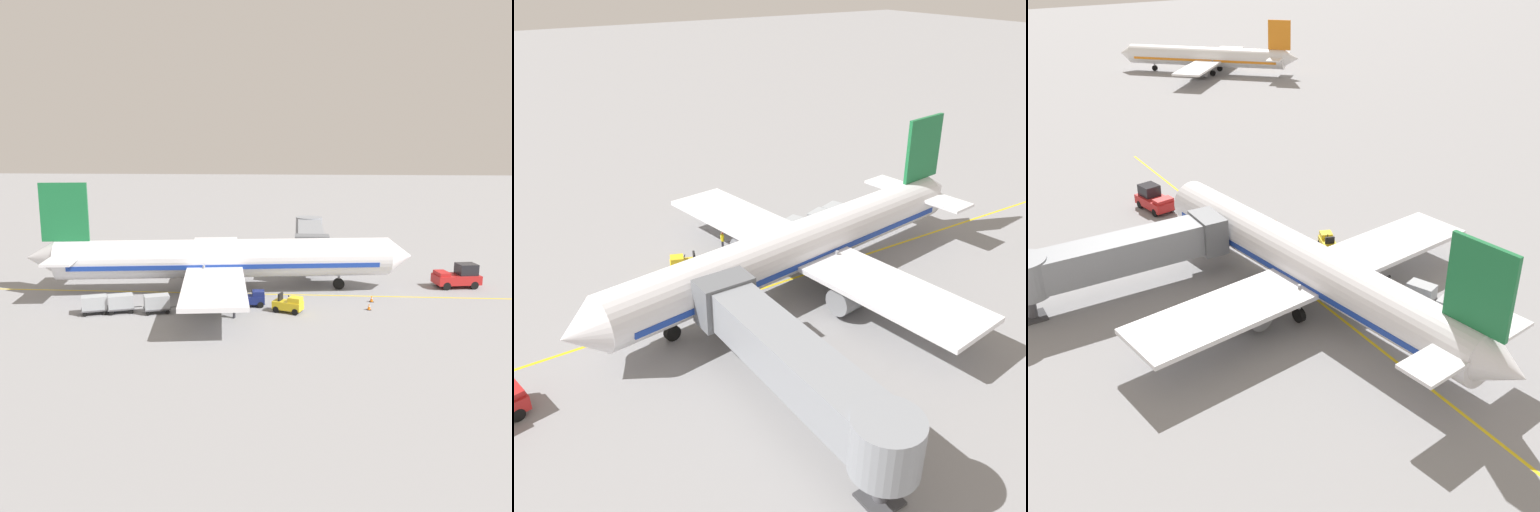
{
  "view_description": "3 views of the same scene",
  "coord_description": "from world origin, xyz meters",
  "views": [
    {
      "loc": [
        51.55,
        6.62,
        14.34
      ],
      "look_at": [
        0.16,
        2.85,
        3.76
      ],
      "focal_mm": 39.12,
      "sensor_mm": 36.0,
      "label": 1
    },
    {
      "loc": [
        -32.4,
        22.79,
        22.47
      ],
      "look_at": [
        -2.5,
        3.23,
        4.14
      ],
      "focal_mm": 40.63,
      "sensor_mm": 36.0,
      "label": 2
    },
    {
      "loc": [
        -25.21,
        -36.76,
        26.51
      ],
      "look_at": [
        -2.15,
        0.76,
        3.79
      ],
      "focal_mm": 46.1,
      "sensor_mm": 36.0,
      "label": 3
    }
  ],
  "objects": [
    {
      "name": "baggage_tug_lead",
      "position": [
        4.06,
        2.76,
        0.71
      ],
      "size": [
        1.43,
        2.57,
        1.62
      ],
      "color": "navy",
      "rests_on": "ground"
    },
    {
      "name": "gate_lead_in_line",
      "position": [
        0.0,
        0.0,
        0.0
      ],
      "size": [
        0.24,
        80.0,
        0.01
      ],
      "primitive_type": "cube",
      "color": "gold",
      "rests_on": "ground"
    },
    {
      "name": "baggage_cart_third_in_train",
      "position": [
        7.33,
        -10.35,
        0.95
      ],
      "size": [
        2.0,
        2.95,
        1.58
      ],
      "color": "#4C4C51",
      "rests_on": "ground"
    },
    {
      "name": "baggage_cart_front",
      "position": [
        6.65,
        -5.15,
        0.95
      ],
      "size": [
        2.0,
        2.95,
        1.58
      ],
      "color": "#4C4C51",
      "rests_on": "ground"
    },
    {
      "name": "parked_airliner",
      "position": [
        -0.82,
        -0.49,
        3.19
      ],
      "size": [
        30.43,
        37.31,
        10.63
      ],
      "color": "silver",
      "rests_on": "ground"
    },
    {
      "name": "safety_cone_nose_right",
      "position": [
        1.91,
        13.57,
        0.29
      ],
      "size": [
        0.36,
        0.36,
        0.59
      ],
      "color": "black",
      "rests_on": "ground"
    },
    {
      "name": "safety_cone_nose_left",
      "position": [
        4.45,
        13.02,
        0.29
      ],
      "size": [
        0.36,
        0.36,
        0.59
      ],
      "color": "black",
      "rests_on": "ground"
    },
    {
      "name": "pushback_tractor",
      "position": [
        -4.05,
        22.86,
        1.1
      ],
      "size": [
        2.96,
        4.73,
        2.4
      ],
      "color": "#B21E1E",
      "rests_on": "ground"
    },
    {
      "name": "jet_bridge",
      "position": [
        -12.47,
        8.22,
        3.46
      ],
      "size": [
        17.25,
        3.5,
        4.98
      ],
      "color": "gray",
      "rests_on": "ground"
    },
    {
      "name": "baggage_tug_spare",
      "position": [
        4.88,
        -2.12,
        0.71
      ],
      "size": [
        1.65,
        2.67,
        1.62
      ],
      "color": "silver",
      "rests_on": "ground"
    },
    {
      "name": "baggage_cart_second_in_train",
      "position": [
        6.8,
        -8.25,
        0.95
      ],
      "size": [
        2.0,
        2.95,
        1.58
      ],
      "color": "#4C4C51",
      "rests_on": "ground"
    },
    {
      "name": "ground_crew_wing_walker",
      "position": [
        7.56,
        1.57,
        0.95
      ],
      "size": [
        0.72,
        0.34,
        1.69
      ],
      "color": "#232328",
      "rests_on": "ground"
    },
    {
      "name": "ground_plane",
      "position": [
        0.0,
        0.0,
        0.0
      ],
      "size": [
        400.0,
        400.0,
        0.0
      ],
      "primitive_type": "plane",
      "color": "gray"
    },
    {
      "name": "baggage_tug_trailing",
      "position": [
        5.68,
        6.07,
        0.71
      ],
      "size": [
        2.02,
        2.76,
        1.62
      ],
      "color": "gold",
      "rests_on": "ground"
    }
  ]
}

